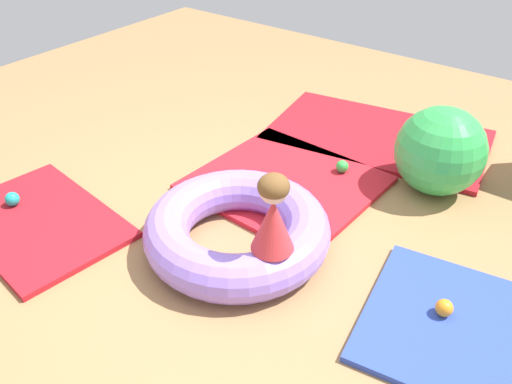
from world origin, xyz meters
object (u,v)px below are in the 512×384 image
play_ball_orange (444,308)px  exercise_ball_large (440,151)px  inflatable_cushion (237,230)px  play_ball_teal (12,199)px  play_ball_green (342,166)px  child_in_red (273,214)px

play_ball_orange → exercise_ball_large: exercise_ball_large is taller
inflatable_cushion → play_ball_teal: 1.65m
play_ball_teal → play_ball_green: 2.42m
play_ball_teal → play_ball_green: bearing=47.2°
inflatable_cushion → play_ball_green: 1.16m
inflatable_cushion → child_in_red: (0.37, -0.15, 0.38)m
inflatable_cushion → play_ball_green: size_ratio=12.15×
inflatable_cushion → play_ball_green: (0.12, 1.15, -0.06)m
child_in_red → play_ball_green: 1.39m
child_in_red → play_ball_green: bearing=-140.6°
play_ball_orange → exercise_ball_large: size_ratio=0.15×
child_in_red → exercise_ball_large: 1.61m
play_ball_teal → inflatable_cushion: bearing=22.3°
exercise_ball_large → child_in_red: bearing=-103.6°
play_ball_orange → exercise_ball_large: (-0.53, 1.21, 0.24)m
play_ball_green → exercise_ball_large: (0.63, 0.26, 0.24)m
inflatable_cushion → exercise_ball_large: (0.75, 1.41, 0.18)m
play_ball_green → play_ball_orange: 1.50m
child_in_red → play_ball_orange: bearing=138.9°
play_ball_teal → play_ball_orange: bearing=16.3°
play_ball_green → exercise_ball_large: 0.72m
play_ball_teal → child_in_red: bearing=14.2°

